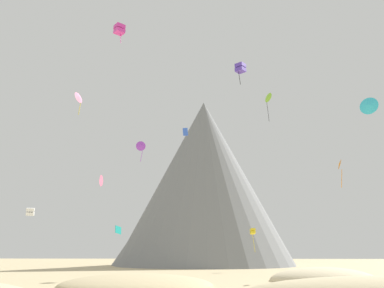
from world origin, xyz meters
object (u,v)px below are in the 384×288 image
Objects in this scene: kite_indigo_high at (240,68)px; kite_rainbow_mid at (101,181)px; kite_orange_mid at (339,165)px; kite_white_low at (30,212)px; bush_far_left at (164,279)px; kite_violet_mid at (141,146)px; kite_yellow_low at (253,232)px; bush_mid_center at (355,285)px; kite_cyan_mid at (369,105)px; bush_far_right at (309,284)px; rock_massif at (201,192)px; kite_lime_high at (268,98)px; kite_pink_high at (79,97)px; kite_magenta_high at (119,29)px; kite_teal_low at (118,230)px; kite_blue_high at (185,132)px.

kite_indigo_high is 28.90m from kite_rainbow_mid.
kite_orange_mid is 37.82m from kite_rainbow_mid.
bush_far_left is at bearing -10.18° from kite_white_low.
kite_yellow_low is at bearing 21.84° from kite_violet_mid.
kite_white_low reaches higher than bush_mid_center.
kite_cyan_mid is at bearing 92.40° from kite_yellow_low.
bush_far_right is 80.78m from rock_massif.
kite_indigo_high is at bearing 168.21° from kite_cyan_mid.
kite_cyan_mid reaches higher than bush_far_left.
kite_cyan_mid reaches higher than kite_orange_mid.
bush_far_left is (-17.11, 6.59, 0.05)m from bush_far_right.
kite_lime_high is 1.34× the size of kite_yellow_low.
bush_far_left is 33.62m from kite_orange_mid.
kite_pink_high is at bearing 163.55° from bush_far_right.
kite_magenta_high reaches higher than kite_teal_low.
kite_blue_high reaches higher than kite_orange_mid.
kite_white_low is 0.73× the size of kite_rainbow_mid.
rock_massif is 17.90× the size of kite_violet_mid.
kite_orange_mid is 22.30m from kite_indigo_high.
bush_mid_center is 1.87× the size of kite_white_low.
kite_yellow_low is at bearing -143.06° from kite_orange_mid.
kite_orange_mid is 3.55× the size of kite_white_low.
kite_white_low is (-28.29, -11.74, -24.26)m from kite_indigo_high.
kite_yellow_low reaches higher than kite_teal_low.
bush_mid_center is 40.36m from kite_white_low.
bush_mid_center is (4.60, -1.70, 0.05)m from bush_far_right.
kite_violet_mid reaches higher than kite_teal_low.
kite_magenta_high reaches higher than kite_cyan_mid.
kite_indigo_high is at bearing 111.25° from bush_far_right.
bush_far_left is at bearing -33.60° from kite_blue_high.
kite_magenta_high reaches higher than bush_far_right.
bush_far_left is 2.14× the size of kite_white_low.
kite_pink_high is (-14.20, -21.65, -0.24)m from kite_blue_high.
kite_lime_high is at bearing 131.21° from kite_rainbow_mid.
rock_massif is 79.22m from kite_cyan_mid.
kite_rainbow_mid is (-24.84, -25.80, 6.72)m from kite_yellow_low.
kite_lime_high is 19.92m from kite_blue_high.
kite_blue_high reaches higher than kite_violet_mid.
kite_indigo_high is at bearing 68.25° from kite_yellow_low.
kite_indigo_high is at bearing 4.02° from kite_white_low.
kite_magenta_high is (-29.37, 10.18, 36.48)m from bush_mid_center.
kite_rainbow_mid reaches higher than bush_far_left.
kite_teal_low is at bearing -57.33° from kite_orange_mid.
kite_teal_low is 0.25× the size of kite_yellow_low.
kite_orange_mid is 1.28× the size of kite_indigo_high.
kite_magenta_high is 1.76× the size of kite_rainbow_mid.
kite_orange_mid is 41.97m from kite_pink_high.
rock_massif is 21.65× the size of kite_magenta_high.
kite_cyan_mid reaches higher than bush_far_right.
kite_blue_high reaches higher than kite_yellow_low.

